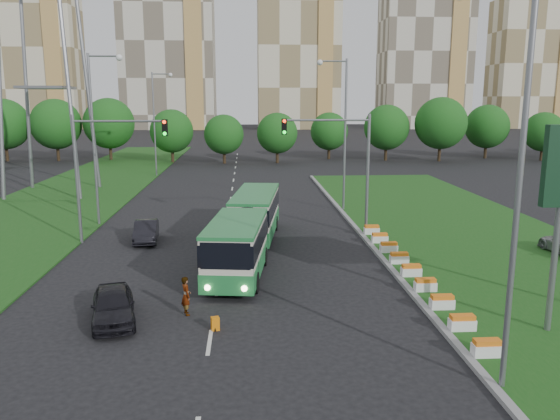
{
  "coord_description": "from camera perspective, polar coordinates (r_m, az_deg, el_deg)",
  "views": [
    {
      "loc": [
        -1.55,
        -25.08,
        8.86
      ],
      "look_at": [
        0.38,
        5.87,
        2.6
      ],
      "focal_mm": 35.0,
      "sensor_mm": 36.0,
      "label": 1
    }
  ],
  "objects": [
    {
      "name": "traffic_mast_left",
      "position": [
        35.38,
        -18.07,
        5.16
      ],
      "size": [
        5.76,
        0.32,
        8.0
      ],
      "color": "gray",
      "rests_on": "ground"
    },
    {
      "name": "car_left_near",
      "position": [
        23.44,
        -17.05,
        -9.47
      ],
      "size": [
        2.59,
        4.41,
        1.41
      ],
      "primitive_type": "imported",
      "rotation": [
        0.0,
        0.0,
        0.24
      ],
      "color": "black",
      "rests_on": "ground"
    },
    {
      "name": "apartment_tower_east",
      "position": [
        184.57,
        14.85,
        15.6
      ],
      "size": [
        27.0,
        15.0,
        47.0
      ],
      "primitive_type": "cube",
      "color": "beige",
      "rests_on": "ground"
    },
    {
      "name": "car_left_far",
      "position": [
        35.82,
        -13.82,
        -2.16
      ],
      "size": [
        1.79,
        4.12,
        1.32
      ],
      "primitive_type": "imported",
      "rotation": [
        0.0,
        0.0,
        0.1
      ],
      "color": "black",
      "rests_on": "ground"
    },
    {
      "name": "ground",
      "position": [
        26.64,
        -0.02,
        -8.01
      ],
      "size": [
        360.0,
        360.0,
        0.0
      ],
      "primitive_type": "plane",
      "color": "black",
      "rests_on": "ground"
    },
    {
      "name": "traffic_mast_median",
      "position": [
        35.82,
        6.66,
        5.71
      ],
      "size": [
        5.76,
        0.32,
        8.0
      ],
      "color": "gray",
      "rests_on": "ground"
    },
    {
      "name": "flower_planters",
      "position": [
        28.43,
        13.55,
        -6.12
      ],
      "size": [
        1.1,
        18.1,
        0.6
      ],
      "primitive_type": null,
      "color": "white",
      "rests_on": "grass_median"
    },
    {
      "name": "tree_line",
      "position": [
        81.02,
        4.69,
        8.29
      ],
      "size": [
        120.0,
        8.0,
        9.0
      ],
      "primitive_type": null,
      "color": "#195316",
      "rests_on": "ground"
    },
    {
      "name": "grass_median",
      "position": [
        37.19,
        19.61,
        -2.93
      ],
      "size": [
        14.0,
        60.0,
        0.15
      ],
      "primitive_type": "cube",
      "color": "#194C15",
      "rests_on": "ground"
    },
    {
      "name": "left_verge",
      "position": [
        53.44,
        -21.44,
        1.13
      ],
      "size": [
        12.0,
        110.0,
        0.1
      ],
      "primitive_type": "cube",
      "color": "#194C15",
      "rests_on": "ground"
    },
    {
      "name": "street_lamps",
      "position": [
        35.22,
        -5.95,
        6.7
      ],
      "size": [
        36.0,
        60.0,
        12.0
      ],
      "primitive_type": null,
      "color": "gray",
      "rests_on": "ground"
    },
    {
      "name": "pedestrian",
      "position": [
        23.42,
        -9.79,
        -8.81
      ],
      "size": [
        0.59,
        0.71,
        1.66
      ],
      "primitive_type": "imported",
      "rotation": [
        0.0,
        0.0,
        1.93
      ],
      "color": "gray",
      "rests_on": "ground"
    },
    {
      "name": "apartment_tower_cwest",
      "position": [
        177.47,
        -11.64,
        16.74
      ],
      "size": [
        28.0,
        15.0,
        52.0
      ],
      "primitive_type": "cube",
      "color": "beige",
      "rests_on": "ground"
    },
    {
      "name": "median_kerb",
      "position": [
        35.05,
        9.09,
        -3.22
      ],
      "size": [
        0.3,
        60.0,
        0.18
      ],
      "primitive_type": "cube",
      "color": "gray",
      "rests_on": "ground"
    },
    {
      "name": "apartment_tower_ceast",
      "position": [
        176.6,
        1.91,
        16.65
      ],
      "size": [
        25.0,
        15.0,
        50.0
      ],
      "primitive_type": "cube",
      "color": "beige",
      "rests_on": "ground"
    },
    {
      "name": "shopping_trolley",
      "position": [
        21.96,
        -6.79,
        -11.71
      ],
      "size": [
        0.31,
        0.33,
        0.53
      ],
      "rotation": [
        0.0,
        0.0,
        0.26
      ],
      "color": "orange",
      "rests_on": "ground"
    },
    {
      "name": "lane_markings",
      "position": [
        45.96,
        -5.3,
        0.25
      ],
      "size": [
        0.2,
        100.0,
        0.01
      ],
      "primitive_type": null,
      "color": "silver",
      "rests_on": "ground"
    },
    {
      "name": "apartment_tower_west",
      "position": [
        186.83,
        -24.29,
        15.09
      ],
      "size": [
        26.0,
        15.0,
        48.0
      ],
      "primitive_type": "cube",
      "color": "beige",
      "rests_on": "ground"
    },
    {
      "name": "articulated_bus",
      "position": [
        31.74,
        -3.53,
        -1.82
      ],
      "size": [
        2.49,
        15.96,
        2.63
      ],
      "rotation": [
        0.0,
        0.0,
        -0.13
      ],
      "color": "beige",
      "rests_on": "ground"
    },
    {
      "name": "midrise_east",
      "position": [
        197.88,
        24.74,
        13.63
      ],
      "size": [
        24.0,
        14.0,
        40.0
      ],
      "primitive_type": "cube",
      "color": "beige",
      "rests_on": "ground"
    }
  ]
}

